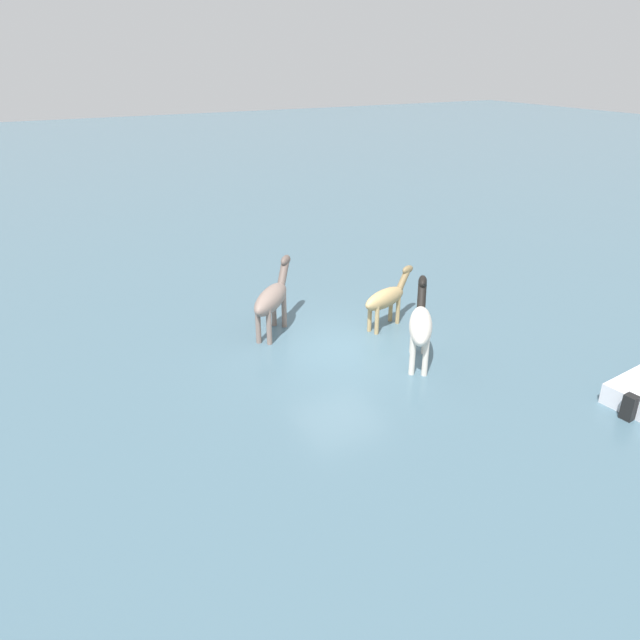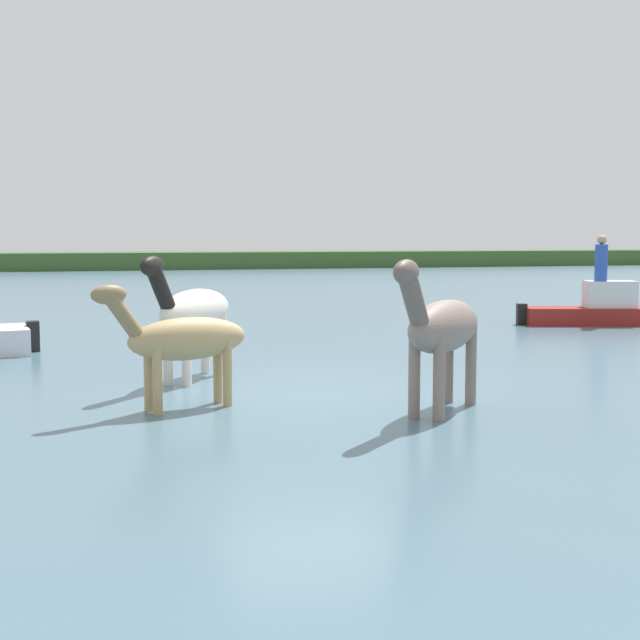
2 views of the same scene
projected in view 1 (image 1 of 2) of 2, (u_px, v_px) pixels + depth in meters
name	position (u px, v px, depth m)	size (l,w,h in m)	color
ground_plane	(339.00, 347.00, 16.54)	(140.67, 140.67, 0.00)	#476675
horse_chestnut_trailing	(272.00, 298.00, 16.92)	(2.14, 2.15, 2.04)	gray
horse_pinto_flank	(386.00, 298.00, 17.42)	(2.18, 1.03, 1.70)	tan
horse_rear_stallion	(421.00, 324.00, 15.31)	(1.88, 2.33, 2.03)	silver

